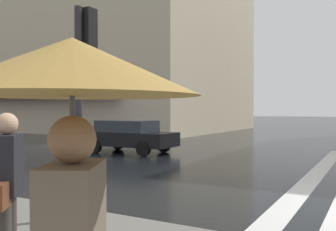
% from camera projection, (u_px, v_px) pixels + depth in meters
% --- Properties ---
extents(haussmann_block_mid, '(19.40, 25.26, 23.11)m').
position_uv_depth(haussmann_block_mid, '(104.00, 16.00, 37.26)').
color(haussmann_block_mid, beige).
rests_on(haussmann_block_mid, ground_plane).
extents(traffic_signal_post, '(0.44, 0.30, 3.34)m').
position_uv_depth(traffic_signal_post, '(84.00, 66.00, 5.96)').
color(traffic_signal_post, '#232326').
rests_on(traffic_signal_post, sidewalk_pavement).
extents(car_black, '(1.85, 4.10, 1.41)m').
position_uv_depth(car_black, '(129.00, 135.00, 16.33)').
color(car_black, black).
rests_on(car_black, ground_plane).
extents(pedestrian_approaching_kerb, '(1.18, 1.18, 2.04)m').
position_uv_depth(pedestrian_approaching_kerb, '(72.00, 109.00, 1.69)').
color(pedestrian_approaching_kerb, '#6B5B4C').
rests_on(pedestrian_approaching_kerb, sidewalk_pavement).
extents(pedestrian_by_billboard, '(0.62, 0.53, 1.68)m').
position_uv_depth(pedestrian_by_billboard, '(6.00, 183.00, 3.69)').
color(pedestrian_by_billboard, black).
rests_on(pedestrian_by_billboard, sidewalk_pavement).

